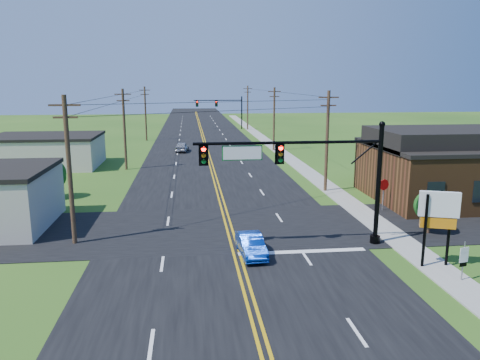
{
  "coord_description": "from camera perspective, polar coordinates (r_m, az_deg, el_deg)",
  "views": [
    {
      "loc": [
        -2.43,
        -18.2,
        9.7
      ],
      "look_at": [
        0.69,
        10.0,
        3.75
      ],
      "focal_mm": 35.0,
      "sensor_mm": 36.0,
      "label": 1
    }
  ],
  "objects": [
    {
      "name": "road_main",
      "position": [
        68.92,
        -4.24,
        3.74
      ],
      "size": [
        16.0,
        220.0,
        0.04
      ],
      "primitive_type": "cube",
      "color": "black",
      "rests_on": "ground"
    },
    {
      "name": "shrub_corner",
      "position": [
        32.66,
        22.13,
        -2.96
      ],
      "size": [
        2.0,
        2.0,
        2.86
      ],
      "color": "#3D231B",
      "rests_on": "ground"
    },
    {
      "name": "ground",
      "position": [
        20.76,
        1.18,
        -16.01
      ],
      "size": [
        260.0,
        260.0,
        0.0
      ],
      "primitive_type": "plane",
      "color": "#264D16",
      "rests_on": "ground"
    },
    {
      "name": "tree_right_back",
      "position": [
        48.41,
        16.16,
        2.94
      ],
      "size": [
        3.0,
        3.0,
        4.1
      ],
      "color": "#3D231B",
      "rests_on": "ground"
    },
    {
      "name": "utility_pole_left_b",
      "position": [
        53.9,
        -13.91,
        6.2
      ],
      "size": [
        1.8,
        0.28,
        9.0
      ],
      "color": "#3D231B",
      "rests_on": "ground"
    },
    {
      "name": "utility_pole_left_a",
      "position": [
        29.49,
        -20.1,
        1.4
      ],
      "size": [
        1.8,
        0.28,
        9.0
      ],
      "color": "#3D231B",
      "rests_on": "ground"
    },
    {
      "name": "blue_car",
      "position": [
        26.82,
        1.34,
        -7.97
      ],
      "size": [
        1.54,
        3.78,
        1.22
      ],
      "primitive_type": "imported",
      "rotation": [
        0.0,
        0.0,
        0.07
      ],
      "color": "#062D95",
      "rests_on": "ground"
    },
    {
      "name": "sidewalk",
      "position": [
        60.39,
        6.14,
        2.57
      ],
      "size": [
        2.0,
        160.0,
        0.08
      ],
      "primitive_type": "cube",
      "color": "gray",
      "rests_on": "ground"
    },
    {
      "name": "utility_pole_left_c",
      "position": [
        80.66,
        -11.45,
        8.08
      ],
      "size": [
        1.8,
        0.28,
        9.0
      ],
      "color": "#3D231B",
      "rests_on": "ground"
    },
    {
      "name": "signal_mast_far",
      "position": [
        98.57,
        -2.34,
        8.84
      ],
      "size": [
        10.98,
        0.6,
        7.48
      ],
      "color": "black",
      "rests_on": "ground"
    },
    {
      "name": "pylon_sign",
      "position": [
        26.61,
        23.06,
        -3.67
      ],
      "size": [
        2.0,
        0.91,
        4.14
      ],
      "rotation": [
        0.0,
        0.0,
        -0.32
      ],
      "color": "black",
      "rests_on": "ground"
    },
    {
      "name": "cream_bldg_far",
      "position": [
        59.11,
        -22.57,
        3.31
      ],
      "size": [
        12.2,
        9.2,
        3.7
      ],
      "color": "#BAB39F",
      "rests_on": "ground"
    },
    {
      "name": "utility_pole_right_c",
      "position": [
        97.1,
        0.94,
        8.91
      ],
      "size": [
        1.8,
        0.28,
        9.0
      ],
      "color": "#3D231B",
      "rests_on": "ground"
    },
    {
      "name": "road_cross",
      "position": [
        31.8,
        -1.65,
        -5.88
      ],
      "size": [
        70.0,
        10.0,
        0.04
      ],
      "primitive_type": "cube",
      "color": "black",
      "rests_on": "ground"
    },
    {
      "name": "route_sign",
      "position": [
        25.76,
        25.6,
        -8.63
      ],
      "size": [
        0.51,
        0.14,
        2.06
      ],
      "rotation": [
        0.0,
        0.0,
        0.21
      ],
      "color": "slate",
      "rests_on": "ground"
    },
    {
      "name": "brick_building",
      "position": [
        43.21,
        25.08,
        0.93
      ],
      "size": [
        14.2,
        11.2,
        4.7
      ],
      "color": "#563318",
      "rests_on": "ground"
    },
    {
      "name": "signal_mast_main",
      "position": [
        27.51,
        8.03,
        1.36
      ],
      "size": [
        11.3,
        0.6,
        7.48
      ],
      "color": "black",
      "rests_on": "ground"
    },
    {
      "name": "distant_car",
      "position": [
        66.86,
        -7.07,
        4.01
      ],
      "size": [
        2.08,
        4.19,
        1.37
      ],
      "primitive_type": "imported",
      "rotation": [
        0.0,
        0.0,
        3.02
      ],
      "color": "#A3A2A7",
      "rests_on": "ground"
    },
    {
      "name": "utility_pole_right_a",
      "position": [
        42.31,
        10.57,
        4.89
      ],
      "size": [
        1.8,
        0.28,
        9.0
      ],
      "color": "#3D231B",
      "rests_on": "ground"
    },
    {
      "name": "tree_left",
      "position": [
        42.5,
        -22.0,
        0.76
      ],
      "size": [
        2.4,
        2.4,
        3.37
      ],
      "color": "#3D231B",
      "rests_on": "ground"
    },
    {
      "name": "utility_pole_right_b",
      "position": [
        67.5,
        4.18,
        7.58
      ],
      "size": [
        1.8,
        0.28,
        9.0
      ],
      "color": "#3D231B",
      "rests_on": "ground"
    },
    {
      "name": "stop_sign",
      "position": [
        37.26,
        17.13,
        -0.94
      ],
      "size": [
        0.86,
        0.3,
        2.49
      ],
      "rotation": [
        0.0,
        0.0,
        0.3
      ],
      "color": "slate",
      "rests_on": "ground"
    }
  ]
}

